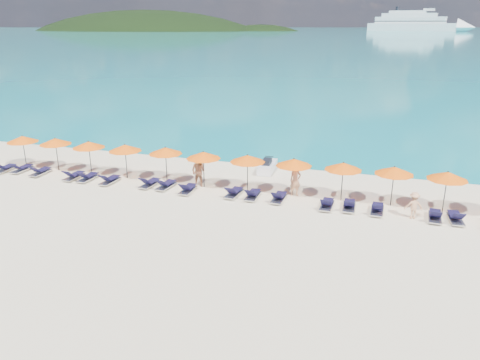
% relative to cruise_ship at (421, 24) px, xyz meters
% --- Properties ---
extents(ground, '(1400.00, 1400.00, 0.00)m').
position_rel_cruise_ship_xyz_m(ground, '(-34.54, -595.10, -8.63)').
color(ground, beige).
extents(sea, '(1600.00, 1300.00, 0.01)m').
position_rel_cruise_ship_xyz_m(sea, '(-34.54, 64.90, -8.63)').
color(sea, '#1FA9B2').
rests_on(sea, ground).
extents(headland_main, '(374.00, 242.00, 126.50)m').
position_rel_cruise_ship_xyz_m(headland_main, '(-334.54, -55.10, -46.63)').
color(headland_main, black).
rests_on(headland_main, ground).
extents(headland_small, '(162.00, 126.00, 85.50)m').
position_rel_cruise_ship_xyz_m(headland_small, '(-184.54, -35.10, -43.63)').
color(headland_small, black).
rests_on(headland_small, ground).
extents(cruise_ship, '(120.67, 38.34, 33.18)m').
position_rel_cruise_ship_xyz_m(cruise_ship, '(0.00, 0.00, 0.00)').
color(cruise_ship, silver).
rests_on(cruise_ship, ground).
extents(jetski, '(1.06, 2.54, 0.89)m').
position_rel_cruise_ship_xyz_m(jetski, '(-34.42, -586.41, -8.27)').
color(jetski, white).
rests_on(jetski, ground).
extents(beachgoer_a, '(0.80, 0.74, 1.84)m').
position_rel_cruise_ship_xyz_m(beachgoer_a, '(-31.72, -590.43, -7.71)').
color(beachgoer_a, tan).
rests_on(beachgoer_a, ground).
extents(beachgoer_b, '(0.99, 0.65, 1.90)m').
position_rel_cruise_ship_xyz_m(beachgoer_b, '(-37.68, -590.62, -7.68)').
color(beachgoer_b, tan).
rests_on(beachgoer_b, ground).
extents(beachgoer_c, '(0.99, 0.59, 1.43)m').
position_rel_cruise_ship_xyz_m(beachgoer_c, '(-25.29, -591.89, -7.92)').
color(beachgoer_c, tan).
rests_on(beachgoer_c, ground).
extents(umbrella_0, '(2.10, 2.10, 2.28)m').
position_rel_cruise_ship_xyz_m(umbrella_0, '(-50.65, -590.56, -6.62)').
color(umbrella_0, black).
rests_on(umbrella_0, ground).
extents(umbrella_1, '(2.10, 2.10, 2.28)m').
position_rel_cruise_ship_xyz_m(umbrella_1, '(-48.08, -590.42, -6.62)').
color(umbrella_1, black).
rests_on(umbrella_1, ground).
extents(umbrella_2, '(2.10, 2.10, 2.28)m').
position_rel_cruise_ship_xyz_m(umbrella_2, '(-45.42, -590.51, -6.62)').
color(umbrella_2, black).
rests_on(umbrella_2, ground).
extents(umbrella_3, '(2.10, 2.10, 2.28)m').
position_rel_cruise_ship_xyz_m(umbrella_3, '(-42.72, -590.53, -6.62)').
color(umbrella_3, black).
rests_on(umbrella_3, ground).
extents(umbrella_4, '(2.10, 2.10, 2.28)m').
position_rel_cruise_ship_xyz_m(umbrella_4, '(-39.96, -590.35, -6.62)').
color(umbrella_4, black).
rests_on(umbrella_4, ground).
extents(umbrella_5, '(2.10, 2.10, 2.28)m').
position_rel_cruise_ship_xyz_m(umbrella_5, '(-37.32, -590.63, -6.62)').
color(umbrella_5, black).
rests_on(umbrella_5, ground).
extents(umbrella_6, '(2.10, 2.10, 2.28)m').
position_rel_cruise_ship_xyz_m(umbrella_6, '(-34.58, -590.52, -6.62)').
color(umbrella_6, black).
rests_on(umbrella_6, ground).
extents(umbrella_7, '(2.10, 2.10, 2.28)m').
position_rel_cruise_ship_xyz_m(umbrella_7, '(-31.84, -590.47, -6.62)').
color(umbrella_7, black).
rests_on(umbrella_7, ground).
extents(umbrella_8, '(2.10, 2.10, 2.28)m').
position_rel_cruise_ship_xyz_m(umbrella_8, '(-29.08, -590.39, -6.62)').
color(umbrella_8, black).
rests_on(umbrella_8, ground).
extents(umbrella_9, '(2.10, 2.10, 2.28)m').
position_rel_cruise_ship_xyz_m(umbrella_9, '(-26.38, -590.36, -6.62)').
color(umbrella_9, black).
rests_on(umbrella_9, ground).
extents(umbrella_10, '(2.10, 2.10, 2.28)m').
position_rel_cruise_ship_xyz_m(umbrella_10, '(-23.74, -590.47, -6.62)').
color(umbrella_10, black).
rests_on(umbrella_10, ground).
extents(lounger_0, '(0.76, 1.75, 0.66)m').
position_rel_cruise_ship_xyz_m(lounger_0, '(-51.31, -591.79, -8.40)').
color(lounger_0, silver).
rests_on(lounger_0, ground).
extents(lounger_1, '(0.64, 1.71, 0.66)m').
position_rel_cruise_ship_xyz_m(lounger_1, '(-50.19, -591.53, -8.40)').
color(lounger_1, silver).
rests_on(lounger_1, ground).
extents(lounger_2, '(0.67, 1.72, 0.66)m').
position_rel_cruise_ship_xyz_m(lounger_2, '(-48.54, -591.69, -8.40)').
color(lounger_2, silver).
rests_on(lounger_2, ground).
extents(lounger_3, '(0.66, 1.71, 0.66)m').
position_rel_cruise_ship_xyz_m(lounger_3, '(-45.87, -591.77, -8.40)').
color(lounger_3, silver).
rests_on(lounger_3, ground).
extents(lounger_4, '(0.64, 1.71, 0.66)m').
position_rel_cruise_ship_xyz_m(lounger_4, '(-44.84, -591.75, -8.40)').
color(lounger_4, silver).
rests_on(lounger_4, ground).
extents(lounger_5, '(0.67, 1.72, 0.66)m').
position_rel_cruise_ship_xyz_m(lounger_5, '(-43.19, -591.81, -8.40)').
color(lounger_5, silver).
rests_on(lounger_5, ground).
extents(lounger_6, '(0.77, 1.75, 0.66)m').
position_rel_cruise_ship_xyz_m(lounger_6, '(-40.52, -591.59, -8.40)').
color(lounger_6, silver).
rests_on(lounger_6, ground).
extents(lounger_7, '(0.76, 1.75, 0.66)m').
position_rel_cruise_ship_xyz_m(lounger_7, '(-39.42, -591.60, -8.40)').
color(lounger_7, silver).
rests_on(lounger_7, ground).
extents(lounger_8, '(0.67, 1.72, 0.66)m').
position_rel_cruise_ship_xyz_m(lounger_8, '(-37.86, -591.85, -8.40)').
color(lounger_8, silver).
rests_on(lounger_8, ground).
extents(lounger_9, '(0.75, 1.74, 0.66)m').
position_rel_cruise_ship_xyz_m(lounger_9, '(-35.08, -591.61, -8.40)').
color(lounger_9, silver).
rests_on(lounger_9, ground).
extents(lounger_10, '(0.64, 1.71, 0.66)m').
position_rel_cruise_ship_xyz_m(lounger_10, '(-33.93, -591.63, -8.40)').
color(lounger_10, silver).
rests_on(lounger_10, ground).
extents(lounger_11, '(0.66, 1.71, 0.66)m').
position_rel_cruise_ship_xyz_m(lounger_11, '(-32.41, -591.59, -8.40)').
color(lounger_11, silver).
rests_on(lounger_11, ground).
extents(lounger_12, '(0.63, 1.70, 0.66)m').
position_rel_cruise_ship_xyz_m(lounger_12, '(-29.69, -591.83, -8.40)').
color(lounger_12, silver).
rests_on(lounger_12, ground).
extents(lounger_13, '(0.68, 1.72, 0.66)m').
position_rel_cruise_ship_xyz_m(lounger_13, '(-28.52, -591.64, -8.40)').
color(lounger_13, silver).
rests_on(lounger_13, ground).
extents(lounger_14, '(0.65, 1.71, 0.66)m').
position_rel_cruise_ship_xyz_m(lounger_14, '(-27.05, -591.71, -8.40)').
color(lounger_14, silver).
rests_on(lounger_14, ground).
extents(lounger_15, '(0.71, 1.73, 0.66)m').
position_rel_cruise_ship_xyz_m(lounger_15, '(-24.21, -591.78, -8.40)').
color(lounger_15, silver).
rests_on(lounger_15, ground).
extents(lounger_16, '(0.77, 1.75, 0.66)m').
position_rel_cruise_ship_xyz_m(lounger_16, '(-23.23, -591.70, -8.40)').
color(lounger_16, silver).
rests_on(lounger_16, ground).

